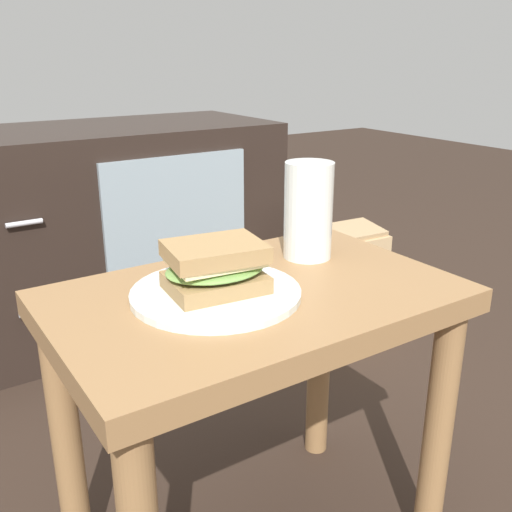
{
  "coord_description": "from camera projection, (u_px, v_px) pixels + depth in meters",
  "views": [
    {
      "loc": [
        -0.41,
        -0.62,
        0.77
      ],
      "look_at": [
        0.0,
        0.0,
        0.51
      ],
      "focal_mm": 40.85,
      "sensor_mm": 36.0,
      "label": 1
    }
  ],
  "objects": [
    {
      "name": "side_table",
      "position": [
        255.0,
        348.0,
        0.84
      ],
      "size": [
        0.56,
        0.36,
        0.46
      ],
      "color": "olive",
      "rests_on": "ground"
    },
    {
      "name": "tv_cabinet",
      "position": [
        107.0,
        229.0,
        1.67
      ],
      "size": [
        0.96,
        0.46,
        0.58
      ],
      "color": "black",
      "rests_on": "ground"
    },
    {
      "name": "plate",
      "position": [
        216.0,
        293.0,
        0.79
      ],
      "size": [
        0.23,
        0.23,
        0.01
      ],
      "primitive_type": "cylinder",
      "color": "silver",
      "rests_on": "side_table"
    },
    {
      "name": "sandwich_front",
      "position": [
        215.0,
        267.0,
        0.77
      ],
      "size": [
        0.15,
        0.12,
        0.07
      ],
      "color": "#9E7A4C",
      "rests_on": "plate"
    },
    {
      "name": "beer_glass",
      "position": [
        308.0,
        211.0,
        0.92
      ],
      "size": [
        0.08,
        0.08,
        0.15
      ],
      "color": "silver",
      "rests_on": "side_table"
    },
    {
      "name": "paper_bag",
      "position": [
        345.0,
        280.0,
        1.67
      ],
      "size": [
        0.22,
        0.15,
        0.31
      ],
      "color": "tan",
      "rests_on": "ground"
    }
  ]
}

